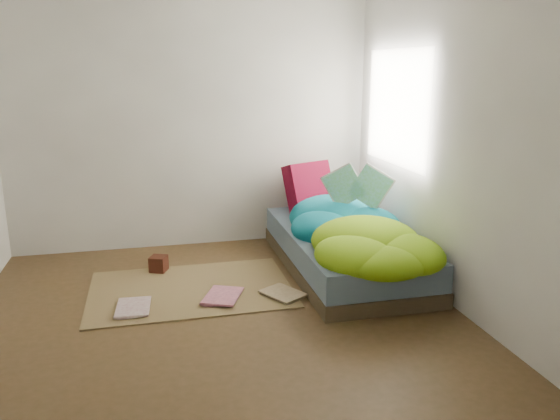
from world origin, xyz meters
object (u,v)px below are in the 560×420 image
Objects in this scene: wooden_box at (159,264)px; floor_book_a at (116,309)px; bed at (344,251)px; pillow_magenta at (310,188)px; floor_book_b at (207,295)px; open_book at (358,175)px.

wooden_box is 0.82m from floor_book_a.
pillow_magenta reaches higher than bed.
pillow_magenta is at bearing 16.80° from wooden_box.
bed is 1.33m from floor_book_b.
wooden_box is 0.40× the size of floor_book_a.
pillow_magenta is 1.48× the size of floor_book_a.
pillow_magenta is 1.41× the size of floor_book_b.
open_book is at bearing 40.96° from floor_book_b.
pillow_magenta is 3.67× the size of wooden_box.
floor_book_a is at bearing -113.49° from wooden_box.
bed is 4.06× the size of pillow_magenta.
floor_book_a is (-2.06, -0.51, -0.81)m from open_book.
floor_book_b is (-1.16, -1.12, -0.56)m from pillow_magenta.
pillow_magenta is 0.99× the size of open_book.
bed reaches higher than wooden_box.
floor_book_a is at bearing -143.35° from open_book.
bed is 0.86m from pillow_magenta.
open_book is 3.71× the size of wooden_box.
pillow_magenta is 0.77m from open_book.
bed is at bearing 40.24° from floor_book_b.
floor_book_a is (-1.83, -1.20, -0.56)m from pillow_magenta.
bed reaches higher than floor_book_a.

